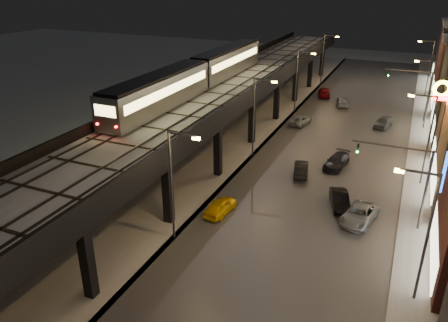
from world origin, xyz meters
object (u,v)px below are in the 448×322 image
(car_onc_dark, at_px, (359,215))
(car_far_white, at_px, (324,92))
(car_onc_silver, at_px, (340,201))
(car_onc_white, at_px, (337,162))
(car_onc_red, at_px, (383,123))
(car_mid_dark, at_px, (342,102))
(subway_train, at_px, (198,74))
(car_taxi, at_px, (220,207))
(car_near_white, at_px, (301,169))
(car_mid_silver, at_px, (300,120))

(car_onc_dark, bearing_deg, car_far_white, 117.97)
(car_onc_silver, xyz_separation_m, car_onc_white, (-1.83, 8.55, -0.02))
(car_onc_dark, height_order, car_onc_red, car_onc_red)
(car_mid_dark, bearing_deg, car_far_white, -58.02)
(subway_train, height_order, car_far_white, subway_train)
(subway_train, bearing_deg, car_taxi, -57.58)
(car_mid_dark, distance_m, car_onc_red, 10.55)
(car_onc_white, bearing_deg, car_onc_red, 86.24)
(car_onc_silver, height_order, car_onc_red, car_onc_red)
(car_near_white, height_order, car_onc_dark, car_onc_dark)
(car_taxi, bearing_deg, car_onc_dark, -156.64)
(car_near_white, relative_size, car_onc_silver, 0.97)
(car_near_white, height_order, car_mid_silver, car_near_white)
(subway_train, distance_m, car_onc_dark, 25.18)
(subway_train, height_order, car_mid_dark, subway_train)
(car_onc_dark, bearing_deg, car_onc_silver, 148.74)
(car_onc_silver, distance_m, car_onc_white, 8.75)
(car_onc_white, bearing_deg, subway_train, -176.10)
(car_near_white, bearing_deg, car_mid_silver, -86.88)
(car_far_white, bearing_deg, car_taxi, 74.27)
(car_onc_silver, relative_size, car_onc_red, 0.98)
(car_mid_dark, xyz_separation_m, car_onc_red, (6.77, -8.10, 0.07))
(car_mid_dark, distance_m, car_onc_silver, 32.63)
(car_mid_silver, distance_m, car_far_white, 15.56)
(car_onc_white, bearing_deg, car_onc_silver, -69.42)
(car_mid_silver, height_order, car_onc_dark, car_onc_dark)
(car_taxi, xyz_separation_m, car_mid_silver, (0.31, 26.11, -0.06))
(car_near_white, height_order, car_mid_dark, car_near_white)
(car_taxi, distance_m, car_onc_red, 31.31)
(subway_train, height_order, car_taxi, subway_train)
(car_mid_dark, bearing_deg, car_onc_dark, 92.31)
(car_taxi, bearing_deg, car_mid_silver, -84.24)
(car_onc_dark, bearing_deg, car_onc_white, 122.04)
(car_taxi, bearing_deg, car_mid_dark, -89.80)
(car_onc_silver, relative_size, car_onc_dark, 0.86)
(subway_train, bearing_deg, car_near_white, -18.29)
(subway_train, distance_m, car_near_white, 16.71)
(car_mid_silver, distance_m, car_mid_dark, 11.97)
(car_taxi, bearing_deg, car_onc_white, -111.99)
(car_near_white, distance_m, car_onc_white, 4.46)
(car_mid_silver, xyz_separation_m, car_onc_white, (7.16, -12.31, 0.05))
(car_far_white, height_order, car_onc_silver, car_far_white)
(subway_train, bearing_deg, car_mid_dark, 58.30)
(car_onc_red, bearing_deg, car_mid_silver, -150.98)
(car_far_white, relative_size, car_onc_white, 0.99)
(car_mid_silver, distance_m, car_onc_silver, 22.71)
(car_onc_dark, xyz_separation_m, car_onc_white, (-3.76, 10.39, -0.01))
(car_onc_dark, relative_size, car_onc_red, 1.15)
(subway_train, xyz_separation_m, car_onc_white, (17.13, -1.39, -7.67))
(car_mid_dark, height_order, car_onc_silver, car_onc_silver)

